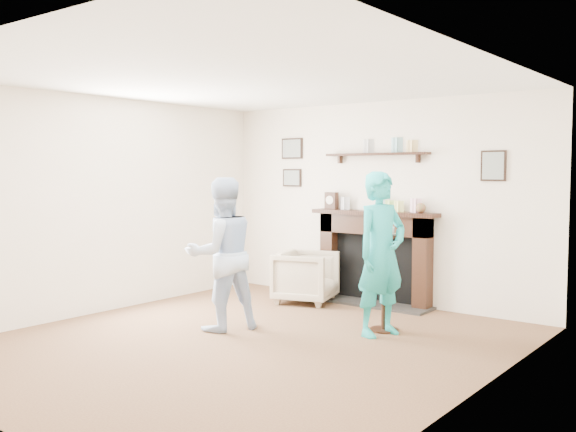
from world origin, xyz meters
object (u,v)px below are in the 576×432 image
(woman, at_px, (380,335))
(pedestal_table, at_px, (385,263))
(man, at_px, (222,329))
(armchair, at_px, (306,302))

(woman, relative_size, pedestal_table, 1.43)
(woman, bearing_deg, man, 137.02)
(woman, xyz_separation_m, pedestal_table, (-0.05, 0.17, 0.71))
(pedestal_table, bearing_deg, man, -144.02)
(armchair, bearing_deg, pedestal_table, -131.23)
(woman, height_order, pedestal_table, pedestal_table)
(man, bearing_deg, pedestal_table, 149.44)
(armchair, height_order, woman, woman)
(armchair, distance_m, woman, 1.75)
(armchair, distance_m, man, 1.65)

